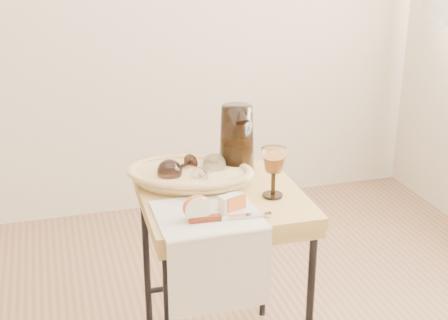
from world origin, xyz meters
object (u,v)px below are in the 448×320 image
object	(u,v)px
pitcher	(237,140)
goblet_lying_b	(208,169)
wine_goblet	(273,172)
apple_half	(196,207)
tea_towel	(207,215)
bread_basket	(190,176)
goblet_lying_a	(179,168)
side_table	(222,281)
table_knife	(227,216)

from	to	relation	value
pitcher	goblet_lying_b	bearing A→B (deg)	-151.05
wine_goblet	apple_half	bearing A→B (deg)	-160.10
tea_towel	bread_basket	distance (m)	0.25
tea_towel	pitcher	distance (m)	0.36
tea_towel	wine_goblet	bearing A→B (deg)	17.59
tea_towel	goblet_lying_b	bearing A→B (deg)	74.22
bread_basket	goblet_lying_a	distance (m)	0.05
tea_towel	apple_half	bearing A→B (deg)	-148.86
goblet_lying_a	pitcher	world-z (taller)	pitcher
side_table	pitcher	xyz separation A→B (m)	(0.10, 0.16, 0.44)
bread_basket	table_knife	distance (m)	0.30
pitcher	table_knife	size ratio (longest dim) A/B	1.17
goblet_lying_a	pitcher	bearing A→B (deg)	152.09
goblet_lying_a	table_knife	bearing A→B (deg)	65.77
table_knife	tea_towel	bearing A→B (deg)	136.98
wine_goblet	apple_half	distance (m)	0.29
goblet_lying_b	apple_half	world-z (taller)	goblet_lying_b
side_table	goblet_lying_a	xyz separation A→B (m)	(-0.11, 0.12, 0.37)
bread_basket	goblet_lying_a	bearing A→B (deg)	176.31
apple_half	side_table	bearing A→B (deg)	52.93
pitcher	table_knife	distance (m)	0.38
pitcher	table_knife	bearing A→B (deg)	-113.45
bread_basket	goblet_lying_b	distance (m)	0.06
bread_basket	pitcher	xyz separation A→B (m)	(0.17, 0.05, 0.09)
tea_towel	goblet_lying_a	xyz separation A→B (m)	(-0.02, 0.26, 0.05)
bread_basket	wine_goblet	world-z (taller)	wine_goblet
tea_towel	table_knife	world-z (taller)	table_knife
side_table	tea_towel	bearing A→B (deg)	-121.52
wine_goblet	goblet_lying_a	bearing A→B (deg)	143.51
tea_towel	goblet_lying_a	bearing A→B (deg)	95.18
side_table	apple_half	distance (m)	0.42
side_table	table_knife	size ratio (longest dim) A/B	2.71
wine_goblet	pitcher	bearing A→B (deg)	102.44
goblet_lying_b	side_table	bearing A→B (deg)	-123.31
wine_goblet	apple_half	xyz separation A→B (m)	(-0.27, -0.10, -0.04)
side_table	goblet_lying_b	world-z (taller)	goblet_lying_b
wine_goblet	goblet_lying_b	bearing A→B (deg)	138.11
apple_half	goblet_lying_a	bearing A→B (deg)	87.55
side_table	wine_goblet	bearing A→B (deg)	-24.48
tea_towel	bread_basket	world-z (taller)	bread_basket
pitcher	bread_basket	bearing A→B (deg)	-166.06
tea_towel	wine_goblet	distance (m)	0.25
side_table	table_knife	world-z (taller)	table_knife
pitcher	apple_half	distance (m)	0.39
wine_goblet	apple_half	size ratio (longest dim) A/B	2.01
apple_half	table_knife	xyz separation A→B (m)	(0.08, -0.03, -0.03)
tea_towel	apple_half	xyz separation A→B (m)	(-0.04, -0.02, 0.04)
side_table	apple_half	xyz separation A→B (m)	(-0.12, -0.16, 0.36)
tea_towel	pitcher	bearing A→B (deg)	58.21
pitcher	wine_goblet	xyz separation A→B (m)	(0.05, -0.22, -0.04)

